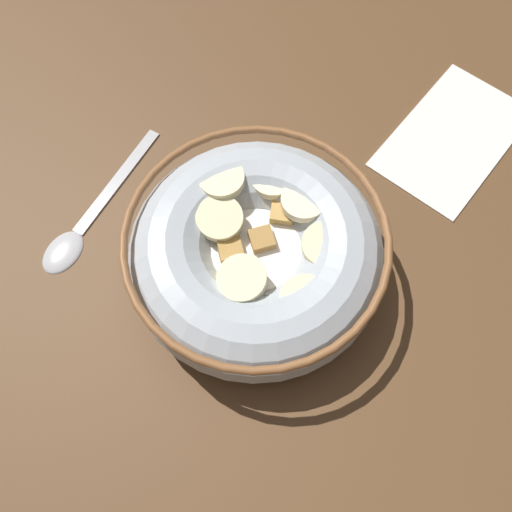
% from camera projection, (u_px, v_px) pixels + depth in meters
% --- Properties ---
extents(ground_plane, '(1.00, 1.00, 0.02)m').
position_uv_depth(ground_plane, '(256.00, 275.00, 0.43)').
color(ground_plane, brown).
extents(cereal_bowl, '(0.19, 0.19, 0.07)m').
position_uv_depth(cereal_bowl, '(256.00, 253.00, 0.39)').
color(cereal_bowl, '#B2BCC6').
rests_on(cereal_bowl, ground_plane).
extents(spoon, '(0.16, 0.04, 0.01)m').
position_uv_depth(spoon, '(80.00, 227.00, 0.44)').
color(spoon, '#B7B7BC').
rests_on(spoon, ground_plane).
extents(folded_napkin, '(0.16, 0.10, 0.00)m').
position_uv_depth(folded_napkin, '(453.00, 137.00, 0.47)').
color(folded_napkin, white).
rests_on(folded_napkin, ground_plane).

